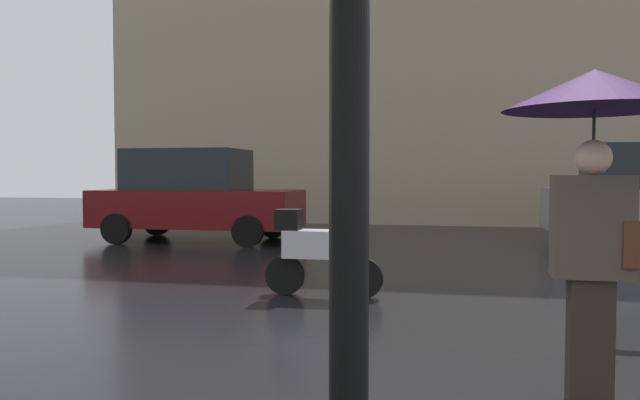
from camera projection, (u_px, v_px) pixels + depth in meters
name	position (u px, v px, depth m)	size (l,w,h in m)	color
pedestrian_with_umbrella	(594.00, 136.00, 3.66)	(1.09, 1.09, 2.05)	#2A241E
parked_scooter	(320.00, 249.00, 6.99)	(1.38, 0.32, 1.23)	black
parked_car_left	(195.00, 195.00, 12.86)	(4.31, 1.96, 1.95)	#590C0F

